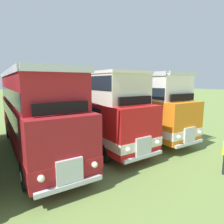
% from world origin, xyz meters
% --- Properties ---
extents(bus_fifth_in_row, '(2.82, 11.52, 4.52)m').
position_xyz_m(bus_fifth_in_row, '(3.52, 0.07, 2.36)').
color(bus_fifth_in_row, maroon).
rests_on(bus_fifth_in_row, ground).
extents(bus_sixth_in_row, '(2.68, 10.61, 4.49)m').
position_xyz_m(bus_sixth_in_row, '(7.03, 0.13, 2.47)').
color(bus_sixth_in_row, red).
rests_on(bus_sixth_in_row, ground).
extents(bus_seventh_in_row, '(2.75, 10.01, 4.52)m').
position_xyz_m(bus_seventh_in_row, '(10.55, -0.22, 2.36)').
color(bus_seventh_in_row, orange).
rests_on(bus_seventh_in_row, ground).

